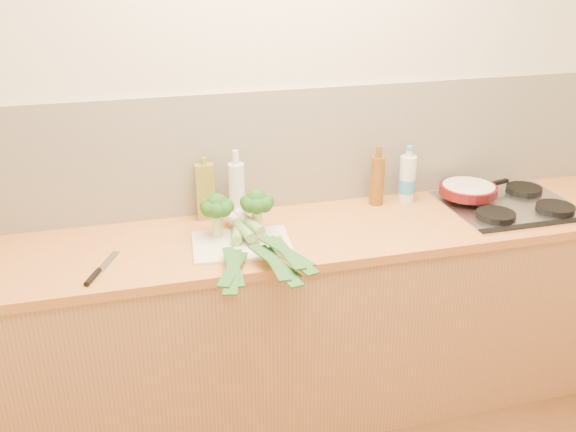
% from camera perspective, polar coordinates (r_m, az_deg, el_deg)
% --- Properties ---
extents(room_shell, '(3.50, 3.50, 3.50)m').
position_cam_1_polar(room_shell, '(2.87, -0.76, 5.90)').
color(room_shell, beige).
rests_on(room_shell, ground).
extents(counter, '(3.20, 0.62, 0.90)m').
position_cam_1_polar(counter, '(2.93, 0.76, -9.37)').
color(counter, '#B97B4D').
rests_on(counter, ground).
extents(gas_hob, '(0.58, 0.50, 0.04)m').
position_cam_1_polar(gas_hob, '(3.11, 19.19, 0.99)').
color(gas_hob, silver).
rests_on(gas_hob, counter).
extents(chopping_board, '(0.41, 0.32, 0.01)m').
position_cam_1_polar(chopping_board, '(2.59, -4.14, -2.54)').
color(chopping_board, silver).
rests_on(chopping_board, counter).
extents(broccoli_left, '(0.14, 0.14, 0.18)m').
position_cam_1_polar(broccoli_left, '(2.60, -6.34, 0.76)').
color(broccoli_left, '#B4C573').
rests_on(broccoli_left, chopping_board).
extents(broccoli_right, '(0.14, 0.14, 0.19)m').
position_cam_1_polar(broccoli_right, '(2.62, -2.77, 1.14)').
color(broccoli_right, '#B4C573').
rests_on(broccoli_right, chopping_board).
extents(leek_front, '(0.22, 0.69, 0.04)m').
position_cam_1_polar(leek_front, '(2.55, -4.61, -2.17)').
color(leek_front, white).
rests_on(leek_front, chopping_board).
extents(leek_mid, '(0.18, 0.71, 0.04)m').
position_cam_1_polar(leek_mid, '(2.54, -3.38, -1.87)').
color(leek_mid, white).
rests_on(leek_mid, chopping_board).
extents(leek_back, '(0.20, 0.61, 0.04)m').
position_cam_1_polar(leek_back, '(2.52, -2.15, -1.61)').
color(leek_back, white).
rests_on(leek_back, chopping_board).
extents(chefs_knife, '(0.14, 0.27, 0.02)m').
position_cam_1_polar(chefs_knife, '(2.47, -16.63, -4.87)').
color(chefs_knife, silver).
rests_on(chefs_knife, counter).
extents(skillet, '(0.38, 0.27, 0.05)m').
position_cam_1_polar(skillet, '(3.10, 15.77, 2.28)').
color(skillet, '#4C0C0F').
rests_on(skillet, gas_hob).
extents(oil_tin, '(0.08, 0.05, 0.28)m').
position_cam_1_polar(oil_tin, '(2.80, -7.37, 2.19)').
color(oil_tin, olive).
rests_on(oil_tin, counter).
extents(glass_bottle, '(0.07, 0.07, 0.31)m').
position_cam_1_polar(glass_bottle, '(2.79, -4.59, 2.29)').
color(glass_bottle, silver).
rests_on(glass_bottle, counter).
extents(amber_bottle, '(0.06, 0.06, 0.28)m').
position_cam_1_polar(amber_bottle, '(2.97, 7.93, 3.21)').
color(amber_bottle, brown).
rests_on(amber_bottle, counter).
extents(water_bottle, '(0.08, 0.08, 0.25)m').
position_cam_1_polar(water_bottle, '(3.03, 10.54, 3.15)').
color(water_bottle, silver).
rests_on(water_bottle, counter).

